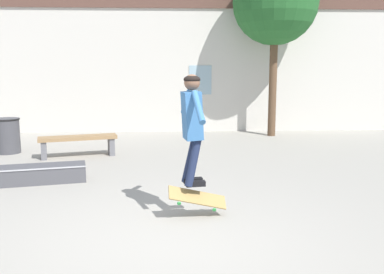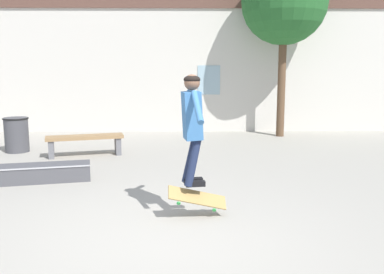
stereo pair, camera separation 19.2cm
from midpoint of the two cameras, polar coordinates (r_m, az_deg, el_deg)
name	(u,v)px [view 2 (the right image)]	position (r m, az deg, el deg)	size (l,w,h in m)	color
ground_plane	(166,235)	(5.36, -2.48, -12.99)	(40.00, 40.00, 0.00)	#A39E93
building_backdrop	(177,63)	(13.66, -1.58, 9.78)	(14.77, 0.52, 5.43)	beige
tree_right	(284,2)	(12.96, 12.63, 17.12)	(2.44, 2.44, 5.09)	brown
park_bench	(85,141)	(10.10, -13.55, -0.51)	(1.78, 0.86, 0.48)	#99754C
skate_ledge	(30,174)	(8.14, -20.22, -4.60)	(2.16, 0.92, 0.31)	#4C4C51
trash_bin	(17,134)	(11.09, -21.90, 0.38)	(0.60, 0.60, 0.83)	#47474C
skater	(192,120)	(5.66, 0.98, 2.27)	(0.33, 1.27, 1.49)	teal
skateboard_flipping	(197,198)	(5.83, 1.67, -8.10)	(0.79, 0.39, 0.39)	#AD894C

